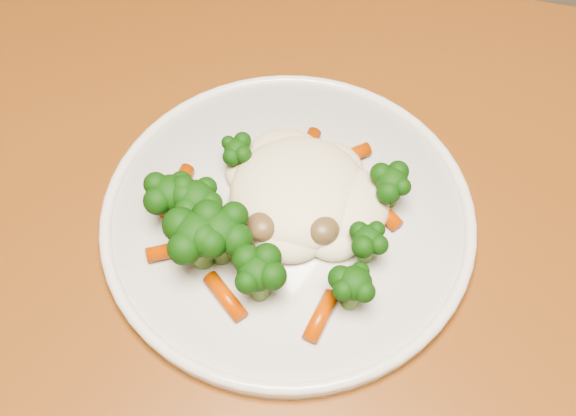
% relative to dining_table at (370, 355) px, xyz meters
% --- Properties ---
extents(dining_table, '(1.33, 1.12, 0.75)m').
position_rel_dining_table_xyz_m(dining_table, '(0.00, 0.00, 0.00)').
color(dining_table, brown).
rests_on(dining_table, ground).
extents(plate, '(0.30, 0.30, 0.01)m').
position_rel_dining_table_xyz_m(plate, '(-0.10, 0.02, 0.11)').
color(plate, white).
rests_on(plate, dining_table).
extents(meal, '(0.20, 0.20, 0.05)m').
position_rel_dining_table_xyz_m(meal, '(-0.11, 0.00, 0.14)').
color(meal, '#FDF0CA').
rests_on(meal, plate).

